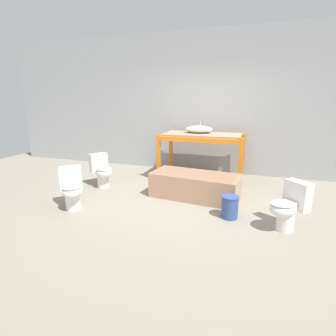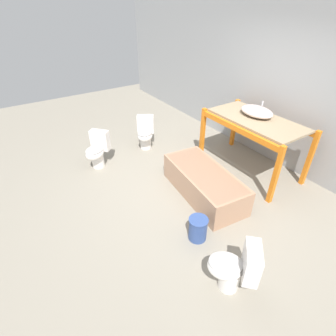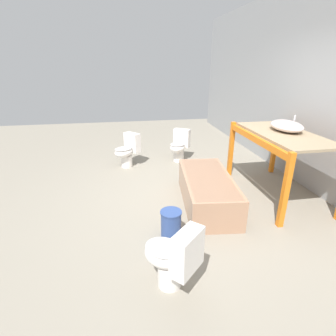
{
  "view_description": "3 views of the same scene",
  "coord_description": "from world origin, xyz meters",
  "px_view_note": "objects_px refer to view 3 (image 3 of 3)",
  "views": [
    {
      "loc": [
        1.09,
        -4.19,
        1.69
      ],
      "look_at": [
        -0.19,
        -0.34,
        0.63
      ],
      "focal_mm": 28.0,
      "sensor_mm": 36.0,
      "label": 1
    },
    {
      "loc": [
        2.62,
        -2.17,
        2.74
      ],
      "look_at": [
        -0.17,
        -0.33,
        0.51
      ],
      "focal_mm": 28.0,
      "sensor_mm": 36.0,
      "label": 2
    },
    {
      "loc": [
        3.43,
        -1.01,
        1.95
      ],
      "look_at": [
        -0.03,
        -0.4,
        0.54
      ],
      "focal_mm": 28.0,
      "sensor_mm": 36.0,
      "label": 3
    }
  ],
  "objects_px": {
    "bathtub_main": "(207,188)",
    "toilet_extra": "(179,146)",
    "sink_basin": "(287,126)",
    "bucket_white": "(171,223)",
    "toilet_near": "(172,257)",
    "toilet_far": "(127,150)"
  },
  "relations": [
    {
      "from": "toilet_far",
      "to": "toilet_extra",
      "type": "xyz_separation_m",
      "value": [
        -0.13,
        1.09,
        0.0
      ]
    },
    {
      "from": "sink_basin",
      "to": "toilet_near",
      "type": "xyz_separation_m",
      "value": [
        1.65,
        -2.05,
        -0.74
      ]
    },
    {
      "from": "toilet_near",
      "to": "toilet_far",
      "type": "bearing_deg",
      "value": -129.44
    },
    {
      "from": "bathtub_main",
      "to": "toilet_near",
      "type": "distance_m",
      "value": 1.64
    },
    {
      "from": "bathtub_main",
      "to": "toilet_far",
      "type": "relative_size",
      "value": 2.43
    },
    {
      "from": "toilet_near",
      "to": "bucket_white",
      "type": "bearing_deg",
      "value": -144.67
    },
    {
      "from": "toilet_near",
      "to": "bucket_white",
      "type": "relative_size",
      "value": 1.95
    },
    {
      "from": "toilet_near",
      "to": "bathtub_main",
      "type": "bearing_deg",
      "value": -163.93
    },
    {
      "from": "sink_basin",
      "to": "toilet_near",
      "type": "bearing_deg",
      "value": -51.18
    },
    {
      "from": "toilet_near",
      "to": "toilet_far",
      "type": "relative_size",
      "value": 1.0
    },
    {
      "from": "bucket_white",
      "to": "toilet_far",
      "type": "bearing_deg",
      "value": -169.8
    },
    {
      "from": "sink_basin",
      "to": "toilet_far",
      "type": "bearing_deg",
      "value": -122.94
    },
    {
      "from": "bathtub_main",
      "to": "toilet_far",
      "type": "xyz_separation_m",
      "value": [
        -1.75,
        -1.1,
        0.08
      ]
    },
    {
      "from": "sink_basin",
      "to": "bathtub_main",
      "type": "bearing_deg",
      "value": -80.08
    },
    {
      "from": "sink_basin",
      "to": "bucket_white",
      "type": "distance_m",
      "value": 2.31
    },
    {
      "from": "toilet_far",
      "to": "bucket_white",
      "type": "distance_m",
      "value": 2.47
    },
    {
      "from": "bathtub_main",
      "to": "bucket_white",
      "type": "relative_size",
      "value": 4.74
    },
    {
      "from": "sink_basin",
      "to": "toilet_extra",
      "type": "distance_m",
      "value": 2.22
    },
    {
      "from": "sink_basin",
      "to": "toilet_extra",
      "type": "relative_size",
      "value": 0.91
    },
    {
      "from": "sink_basin",
      "to": "bucket_white",
      "type": "relative_size",
      "value": 1.78
    },
    {
      "from": "sink_basin",
      "to": "bathtub_main",
      "type": "xyz_separation_m",
      "value": [
        0.22,
        -1.26,
        -0.83
      ]
    },
    {
      "from": "bathtub_main",
      "to": "toilet_extra",
      "type": "xyz_separation_m",
      "value": [
        -1.88,
        -0.01,
        0.08
      ]
    }
  ]
}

